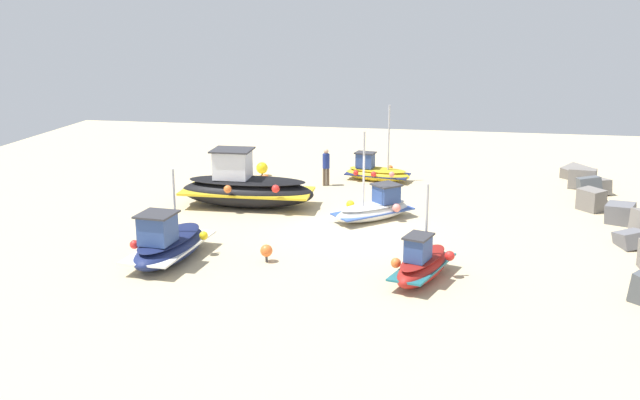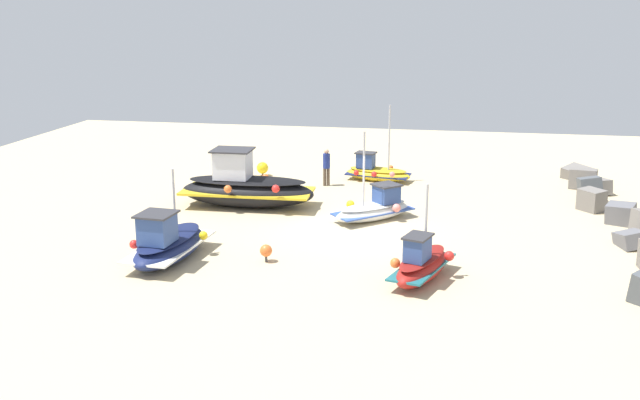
{
  "view_description": "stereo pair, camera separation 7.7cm",
  "coord_description": "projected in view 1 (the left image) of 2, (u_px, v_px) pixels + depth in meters",
  "views": [
    {
      "loc": [
        24.98,
        3.19,
        7.78
      ],
      "look_at": [
        -0.36,
        -1.45,
        0.9
      ],
      "focal_mm": 40.77,
      "sensor_mm": 36.0,
      "label": 1
    },
    {
      "loc": [
        24.96,
        3.27,
        7.78
      ],
      "look_at": [
        -0.36,
        -1.45,
        0.9
      ],
      "focal_mm": 40.77,
      "sensor_mm": 36.0,
      "label": 2
    }
  ],
  "objects": [
    {
      "name": "ground_plane",
      "position": [
        357.0,
        228.0,
        26.3
      ],
      "size": [
        44.55,
        44.55,
        0.0
      ],
      "primitive_type": "plane",
      "color": "#C6B289"
    },
    {
      "name": "fishing_boat_0",
      "position": [
        168.0,
        244.0,
        22.81
      ],
      "size": [
        3.96,
        2.12,
        2.86
      ],
      "rotation": [
        0.0,
        0.0,
        6.2
      ],
      "color": "navy",
      "rests_on": "ground_plane"
    },
    {
      "name": "fishing_boat_1",
      "position": [
        246.0,
        188.0,
        29.0
      ],
      "size": [
        2.57,
        5.44,
        2.33
      ],
      "rotation": [
        0.0,
        0.0,
        4.73
      ],
      "color": "black",
      "rests_on": "ground_plane"
    },
    {
      "name": "fishing_boat_2",
      "position": [
        376.0,
        172.0,
        33.45
      ],
      "size": [
        1.69,
        3.19,
        3.56
      ],
      "rotation": [
        0.0,
        0.0,
        4.51
      ],
      "color": "gold",
      "rests_on": "ground_plane"
    },
    {
      "name": "fishing_boat_3",
      "position": [
        375.0,
        208.0,
        27.31
      ],
      "size": [
        3.07,
        3.16,
        3.42
      ],
      "rotation": [
        0.0,
        0.0,
        2.32
      ],
      "color": "white",
      "rests_on": "ground_plane"
    },
    {
      "name": "fishing_boat_4",
      "position": [
        422.0,
        264.0,
        21.19
      ],
      "size": [
        3.27,
        1.97,
        2.88
      ],
      "rotation": [
        0.0,
        0.0,
        5.96
      ],
      "color": "maroon",
      "rests_on": "ground_plane"
    },
    {
      "name": "person_walking",
      "position": [
        326.0,
        165.0,
        32.33
      ],
      "size": [
        0.32,
        0.32,
        1.67
      ],
      "rotation": [
        0.0,
        0.0,
        3.41
      ],
      "color": "brown",
      "rests_on": "ground_plane"
    },
    {
      "name": "breakwater_rocks",
      "position": [
        632.0,
        236.0,
        24.08
      ],
      "size": [
        20.67,
        2.74,
        1.27
      ],
      "color": "slate",
      "rests_on": "ground_plane"
    },
    {
      "name": "mooring_buoy_0",
      "position": [
        262.0,
        168.0,
        34.37
      ],
      "size": [
        0.55,
        0.55,
        0.65
      ],
      "color": "#3F3F42",
      "rests_on": "ground_plane"
    },
    {
      "name": "mooring_buoy_1",
      "position": [
        266.0,
        251.0,
        22.77
      ],
      "size": [
        0.39,
        0.39,
        0.56
      ],
      "color": "#3F3F42",
      "rests_on": "ground_plane"
    }
  ]
}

